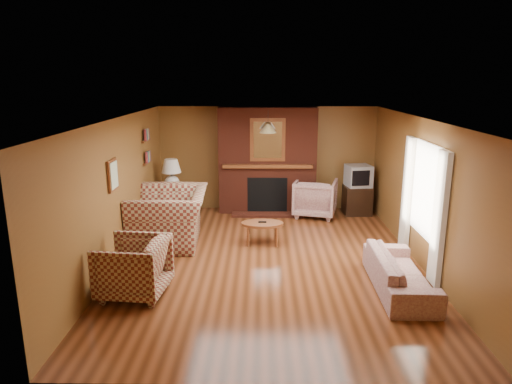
{
  "coord_description": "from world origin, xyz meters",
  "views": [
    {
      "loc": [
        -0.13,
        -7.27,
        3.04
      ],
      "look_at": [
        -0.23,
        0.6,
        1.06
      ],
      "focal_mm": 32.0,
      "sensor_mm": 36.0,
      "label": 1
    }
  ],
  "objects_px": {
    "coffee_table": "(262,225)",
    "tv_stand": "(357,200)",
    "plaid_loveseat": "(169,217)",
    "plaid_armchair": "(133,267)",
    "side_table": "(173,204)",
    "floral_armchair": "(315,198)",
    "crt_tv": "(358,176)",
    "table_lamp": "(171,173)",
    "floral_sofa": "(400,272)",
    "fireplace": "(267,161)"
  },
  "relations": [
    {
      "from": "floral_armchair",
      "to": "plaid_armchair",
      "type": "bearing_deg",
      "value": 66.8
    },
    {
      "from": "crt_tv",
      "to": "side_table",
      "type": "bearing_deg",
      "value": -175.26
    },
    {
      "from": "plaid_armchair",
      "to": "tv_stand",
      "type": "bearing_deg",
      "value": 141.31
    },
    {
      "from": "coffee_table",
      "to": "crt_tv",
      "type": "height_order",
      "value": "crt_tv"
    },
    {
      "from": "floral_armchair",
      "to": "tv_stand",
      "type": "bearing_deg",
      "value": -155.5
    },
    {
      "from": "plaid_armchair",
      "to": "floral_sofa",
      "type": "height_order",
      "value": "plaid_armchair"
    },
    {
      "from": "plaid_armchair",
      "to": "crt_tv",
      "type": "height_order",
      "value": "crt_tv"
    },
    {
      "from": "floral_sofa",
      "to": "coffee_table",
      "type": "distance_m",
      "value": 2.75
    },
    {
      "from": "floral_armchair",
      "to": "side_table",
      "type": "relative_size",
      "value": 1.48
    },
    {
      "from": "fireplace",
      "to": "table_lamp",
      "type": "relative_size",
      "value": 3.44
    },
    {
      "from": "plaid_loveseat",
      "to": "tv_stand",
      "type": "height_order",
      "value": "plaid_loveseat"
    },
    {
      "from": "table_lamp",
      "to": "plaid_loveseat",
      "type": "bearing_deg",
      "value": -81.14
    },
    {
      "from": "coffee_table",
      "to": "table_lamp",
      "type": "xyz_separation_m",
      "value": [
        -1.99,
        1.64,
        0.65
      ]
    },
    {
      "from": "plaid_armchair",
      "to": "floral_armchair",
      "type": "bearing_deg",
      "value": 148.01
    },
    {
      "from": "plaid_loveseat",
      "to": "crt_tv",
      "type": "bearing_deg",
      "value": 113.23
    },
    {
      "from": "plaid_loveseat",
      "to": "crt_tv",
      "type": "height_order",
      "value": "crt_tv"
    },
    {
      "from": "plaid_loveseat",
      "to": "table_lamp",
      "type": "relative_size",
      "value": 2.24
    },
    {
      "from": "coffee_table",
      "to": "crt_tv",
      "type": "xyz_separation_m",
      "value": [
        2.16,
        1.98,
        0.53
      ]
    },
    {
      "from": "coffee_table",
      "to": "side_table",
      "type": "distance_m",
      "value": 2.58
    },
    {
      "from": "floral_sofa",
      "to": "tv_stand",
      "type": "relative_size",
      "value": 2.83
    },
    {
      "from": "floral_sofa",
      "to": "floral_armchair",
      "type": "relative_size",
      "value": 1.99
    },
    {
      "from": "side_table",
      "to": "coffee_table",
      "type": "bearing_deg",
      "value": -39.51
    },
    {
      "from": "plaid_loveseat",
      "to": "floral_armchair",
      "type": "bearing_deg",
      "value": 118.06
    },
    {
      "from": "plaid_armchair",
      "to": "side_table",
      "type": "xyz_separation_m",
      "value": [
        -0.15,
        3.72,
        -0.11
      ]
    },
    {
      "from": "floral_sofa",
      "to": "plaid_loveseat",
      "type": "bearing_deg",
      "value": 64.31
    },
    {
      "from": "plaid_loveseat",
      "to": "plaid_armchair",
      "type": "relative_size",
      "value": 1.7
    },
    {
      "from": "coffee_table",
      "to": "table_lamp",
      "type": "bearing_deg",
      "value": 140.49
    },
    {
      "from": "table_lamp",
      "to": "tv_stand",
      "type": "xyz_separation_m",
      "value": [
        4.15,
        0.35,
        -0.69
      ]
    },
    {
      "from": "fireplace",
      "to": "coffee_table",
      "type": "relative_size",
      "value": 3.06
    },
    {
      "from": "floral_sofa",
      "to": "crt_tv",
      "type": "bearing_deg",
      "value": -0.98
    },
    {
      "from": "tv_stand",
      "to": "crt_tv",
      "type": "distance_m",
      "value": 0.56
    },
    {
      "from": "plaid_armchair",
      "to": "floral_armchair",
      "type": "xyz_separation_m",
      "value": [
        3.02,
        3.9,
        -0.0
      ]
    },
    {
      "from": "plaid_armchair",
      "to": "crt_tv",
      "type": "bearing_deg",
      "value": 141.27
    },
    {
      "from": "side_table",
      "to": "table_lamp",
      "type": "bearing_deg",
      "value": 90.0
    },
    {
      "from": "floral_armchair",
      "to": "crt_tv",
      "type": "height_order",
      "value": "crt_tv"
    },
    {
      "from": "fireplace",
      "to": "table_lamp",
      "type": "xyz_separation_m",
      "value": [
        -2.1,
        -0.53,
        -0.17
      ]
    },
    {
      "from": "tv_stand",
      "to": "plaid_armchair",
      "type": "bearing_deg",
      "value": -137.15
    },
    {
      "from": "table_lamp",
      "to": "tv_stand",
      "type": "bearing_deg",
      "value": 4.82
    },
    {
      "from": "side_table",
      "to": "floral_sofa",
      "type": "bearing_deg",
      "value": -41.27
    },
    {
      "from": "plaid_armchair",
      "to": "tv_stand",
      "type": "xyz_separation_m",
      "value": [
        4.0,
        4.07,
        -0.09
      ]
    },
    {
      "from": "floral_armchair",
      "to": "tv_stand",
      "type": "relative_size",
      "value": 1.42
    },
    {
      "from": "crt_tv",
      "to": "floral_armchair",
      "type": "bearing_deg",
      "value": -170.4
    },
    {
      "from": "fireplace",
      "to": "plaid_armchair",
      "type": "distance_m",
      "value": 4.75
    },
    {
      "from": "coffee_table",
      "to": "tv_stand",
      "type": "relative_size",
      "value": 1.21
    },
    {
      "from": "side_table",
      "to": "plaid_loveseat",
      "type": "bearing_deg",
      "value": -81.14
    },
    {
      "from": "plaid_armchair",
      "to": "crt_tv",
      "type": "xyz_separation_m",
      "value": [
        4.0,
        4.07,
        0.47
      ]
    },
    {
      "from": "side_table",
      "to": "table_lamp",
      "type": "distance_m",
      "value": 0.7
    },
    {
      "from": "plaid_armchair",
      "to": "tv_stand",
      "type": "distance_m",
      "value": 5.71
    },
    {
      "from": "plaid_armchair",
      "to": "crt_tv",
      "type": "relative_size",
      "value": 1.54
    },
    {
      "from": "plaid_loveseat",
      "to": "table_lamp",
      "type": "height_order",
      "value": "table_lamp"
    }
  ]
}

